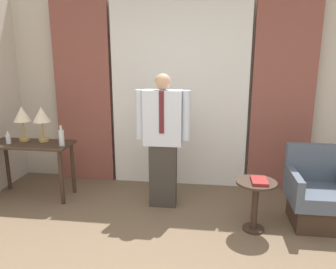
{
  "coord_description": "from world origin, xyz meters",
  "views": [
    {
      "loc": [
        0.45,
        -1.87,
        1.86
      ],
      "look_at": [
        -0.03,
        1.77,
        0.96
      ],
      "focal_mm": 35.0,
      "sensor_mm": 36.0,
      "label": 1
    }
  ],
  "objects_px": {
    "side_table": "(255,197)",
    "person": "(163,137)",
    "table_lamp_right": "(42,116)",
    "bottle_by_lamp": "(8,138)",
    "book": "(259,181)",
    "armchair": "(317,197)",
    "desk": "(31,153)",
    "bottle_near_edge": "(61,137)",
    "table_lamp_left": "(22,116)"
  },
  "relations": [
    {
      "from": "person",
      "to": "armchair",
      "type": "height_order",
      "value": "person"
    },
    {
      "from": "person",
      "to": "book",
      "type": "xyz_separation_m",
      "value": [
        1.09,
        -0.5,
        -0.31
      ]
    },
    {
      "from": "armchair",
      "to": "book",
      "type": "relative_size",
      "value": 3.53
    },
    {
      "from": "bottle_by_lamp",
      "to": "book",
      "type": "relative_size",
      "value": 0.67
    },
    {
      "from": "table_lamp_left",
      "to": "table_lamp_right",
      "type": "relative_size",
      "value": 1.0
    },
    {
      "from": "side_table",
      "to": "armchair",
      "type": "bearing_deg",
      "value": 19.24
    },
    {
      "from": "bottle_by_lamp",
      "to": "table_lamp_right",
      "type": "bearing_deg",
      "value": 22.37
    },
    {
      "from": "bottle_by_lamp",
      "to": "armchair",
      "type": "distance_m",
      "value": 3.81
    },
    {
      "from": "table_lamp_right",
      "to": "bottle_near_edge",
      "type": "relative_size",
      "value": 1.77
    },
    {
      "from": "bottle_near_edge",
      "to": "book",
      "type": "bearing_deg",
      "value": -11.18
    },
    {
      "from": "side_table",
      "to": "person",
      "type": "bearing_deg",
      "value": 155.98
    },
    {
      "from": "table_lamp_right",
      "to": "bottle_by_lamp",
      "type": "distance_m",
      "value": 0.5
    },
    {
      "from": "desk",
      "to": "table_lamp_left",
      "type": "distance_m",
      "value": 0.5
    },
    {
      "from": "table_lamp_right",
      "to": "person",
      "type": "relative_size",
      "value": 0.28
    },
    {
      "from": "bottle_by_lamp",
      "to": "person",
      "type": "height_order",
      "value": "person"
    },
    {
      "from": "bottle_by_lamp",
      "to": "side_table",
      "type": "relative_size",
      "value": 0.29
    },
    {
      "from": "bottle_near_edge",
      "to": "side_table",
      "type": "distance_m",
      "value": 2.43
    },
    {
      "from": "bottle_by_lamp",
      "to": "person",
      "type": "distance_m",
      "value": 2.01
    },
    {
      "from": "desk",
      "to": "book",
      "type": "xyz_separation_m",
      "value": [
        2.84,
        -0.53,
        -0.03
      ]
    },
    {
      "from": "bottle_near_edge",
      "to": "bottle_by_lamp",
      "type": "xyz_separation_m",
      "value": [
        -0.72,
        0.01,
        -0.04
      ]
    },
    {
      "from": "person",
      "to": "armchair",
      "type": "bearing_deg",
      "value": -7.36
    },
    {
      "from": "book",
      "to": "desk",
      "type": "bearing_deg",
      "value": 169.41
    },
    {
      "from": "armchair",
      "to": "side_table",
      "type": "distance_m",
      "value": 0.75
    },
    {
      "from": "desk",
      "to": "bottle_by_lamp",
      "type": "xyz_separation_m",
      "value": [
        -0.26,
        -0.06,
        0.2
      ]
    },
    {
      "from": "table_lamp_right",
      "to": "armchair",
      "type": "bearing_deg",
      "value": -6.19
    },
    {
      "from": "book",
      "to": "table_lamp_right",
      "type": "bearing_deg",
      "value": 166.76
    },
    {
      "from": "table_lamp_right",
      "to": "bottle_near_edge",
      "type": "distance_m",
      "value": 0.44
    },
    {
      "from": "desk",
      "to": "person",
      "type": "xyz_separation_m",
      "value": [
        1.75,
        -0.03,
        0.28
      ]
    },
    {
      "from": "desk",
      "to": "armchair",
      "type": "height_order",
      "value": "armchair"
    },
    {
      "from": "table_lamp_right",
      "to": "bottle_by_lamp",
      "type": "height_order",
      "value": "table_lamp_right"
    },
    {
      "from": "armchair",
      "to": "side_table",
      "type": "xyz_separation_m",
      "value": [
        -0.7,
        -0.25,
        0.06
      ]
    },
    {
      "from": "table_lamp_right",
      "to": "bottle_near_edge",
      "type": "bearing_deg",
      "value": -26.75
    },
    {
      "from": "table_lamp_right",
      "to": "bottle_near_edge",
      "type": "xyz_separation_m",
      "value": [
        0.33,
        -0.17,
        -0.23
      ]
    },
    {
      "from": "desk",
      "to": "book",
      "type": "bearing_deg",
      "value": -10.59
    },
    {
      "from": "desk",
      "to": "armchair",
      "type": "relative_size",
      "value": 1.25
    },
    {
      "from": "table_lamp_right",
      "to": "book",
      "type": "distance_m",
      "value": 2.82
    },
    {
      "from": "person",
      "to": "armchair",
      "type": "relative_size",
      "value": 1.91
    },
    {
      "from": "table_lamp_left",
      "to": "bottle_near_edge",
      "type": "relative_size",
      "value": 1.77
    },
    {
      "from": "person",
      "to": "desk",
      "type": "bearing_deg",
      "value": 178.91
    },
    {
      "from": "side_table",
      "to": "book",
      "type": "distance_m",
      "value": 0.2
    },
    {
      "from": "table_lamp_right",
      "to": "armchair",
      "type": "xyz_separation_m",
      "value": [
        3.38,
        -0.37,
        -0.76
      ]
    },
    {
      "from": "bottle_near_edge",
      "to": "person",
      "type": "xyz_separation_m",
      "value": [
        1.28,
        0.03,
        0.04
      ]
    },
    {
      "from": "table_lamp_right",
      "to": "book",
      "type": "xyz_separation_m",
      "value": [
        2.7,
        -0.64,
        -0.5
      ]
    },
    {
      "from": "table_lamp_right",
      "to": "bottle_by_lamp",
      "type": "relative_size",
      "value": 2.83
    },
    {
      "from": "desk",
      "to": "table_lamp_right",
      "type": "distance_m",
      "value": 0.5
    },
    {
      "from": "bottle_near_edge",
      "to": "desk",
      "type": "bearing_deg",
      "value": 172.45
    },
    {
      "from": "table_lamp_left",
      "to": "bottle_near_edge",
      "type": "distance_m",
      "value": 0.67
    },
    {
      "from": "armchair",
      "to": "bottle_near_edge",
      "type": "bearing_deg",
      "value": 176.25
    },
    {
      "from": "desk",
      "to": "armchair",
      "type": "bearing_deg",
      "value": -4.25
    },
    {
      "from": "table_lamp_left",
      "to": "bottle_near_edge",
      "type": "bearing_deg",
      "value": -15.54
    }
  ]
}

